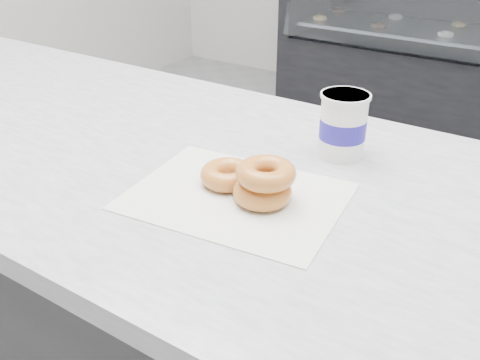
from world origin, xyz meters
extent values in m
plane|color=gray|center=(0.00, 0.00, 0.00)|extent=(5.00, 5.00, 0.00)
cube|color=#333335|center=(0.00, -0.60, 0.43)|extent=(3.00, 0.70, 0.86)
cube|color=silver|center=(0.00, -0.60, 0.88)|extent=(3.06, 0.76, 0.04)
cube|color=black|center=(0.00, 2.10, 0.25)|extent=(2.40, 0.70, 0.50)
cube|color=silver|center=(0.09, -0.67, 0.90)|extent=(0.37, 0.30, 0.00)
torus|color=gold|center=(0.06, -0.65, 0.92)|extent=(0.10, 0.10, 0.03)
torus|color=gold|center=(0.14, -0.66, 0.92)|extent=(0.10, 0.10, 0.03)
torus|color=gold|center=(0.14, -0.66, 0.95)|extent=(0.13, 0.13, 0.03)
cylinder|color=white|center=(0.17, -0.44, 0.96)|extent=(0.10, 0.10, 0.12)
cylinder|color=white|center=(0.17, -0.44, 1.02)|extent=(0.09, 0.09, 0.01)
cylinder|color=#231A94|center=(0.17, -0.44, 0.96)|extent=(0.10, 0.10, 0.04)
camera|label=1|loc=(0.51, -1.30, 1.34)|focal=40.00mm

